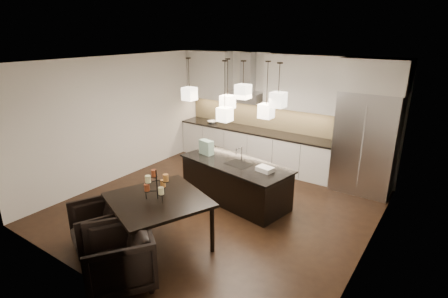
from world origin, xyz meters
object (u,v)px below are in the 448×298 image
Objects in this scene: armchair_right at (118,258)px; refrigerator at (366,143)px; island_body at (235,182)px; dining_table at (159,222)px; armchair_left at (98,226)px.

refrigerator is at bearing 103.40° from armchair_right.
refrigerator is 2.38× the size of armchair_right.
dining_table is at bearing -83.53° from island_body.
dining_table is at bearing 61.79° from armchair_left.
refrigerator is 4.54m from dining_table.
refrigerator is 5.43m from armchair_left.
dining_table is (-2.13, -3.96, -0.66)m from refrigerator.
island_body is 1.61× the size of dining_table.
island_body is 2.75m from armchair_left.
refrigerator is at bearing 54.33° from island_body.
island_body reaches higher than armchair_left.
armchair_right is (-1.93, -4.93, -0.66)m from refrigerator.
dining_table is 1.53× the size of armchair_right.
armchair_right is at bearing -56.53° from dining_table.
armchair_left is at bearing -167.39° from armchair_right.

